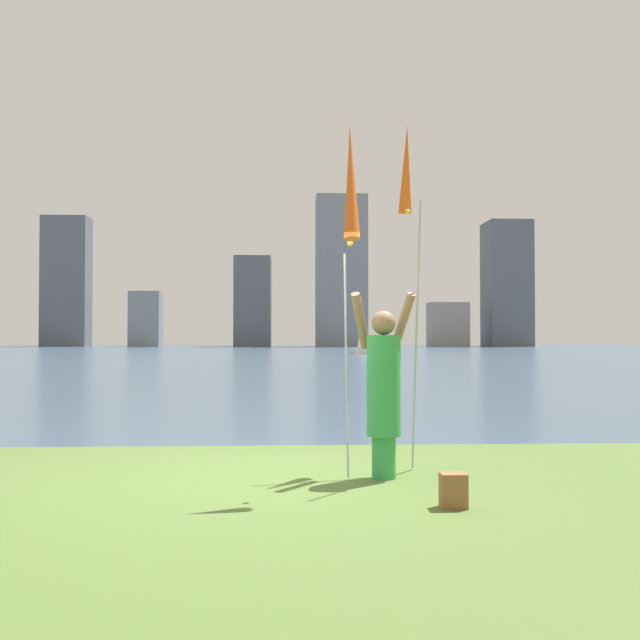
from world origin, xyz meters
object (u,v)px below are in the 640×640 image
Objects in this scene: kite_flag_right at (407,179)px; bag at (453,491)px; sailboat_0 at (362,337)px; kite_flag_left at (351,189)px; person at (384,386)px.

kite_flag_right reaches higher than bag.
sailboat_0 is at bearing 84.72° from kite_flag_right.
kite_flag_left is 0.92× the size of kite_flag_right.
person reaches higher than bag.
kite_flag_left is at bearing -125.98° from person.
person is 1.61m from bag.
kite_flag_right is at bearing 57.01° from kite_flag_left.
sailboat_0 reaches higher than kite_flag_left.
sailboat_0 is at bearing 84.98° from bag.
bag is 54.32m from sailboat_0.
sailboat_0 is (5.19, 52.78, 0.43)m from person.
sailboat_0 is at bearing 92.11° from person.
kite_flag_left is at bearing -122.99° from kite_flag_right.
kite_flag_right is 13.23× the size of bag.
person is 53.03m from sailboat_0.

